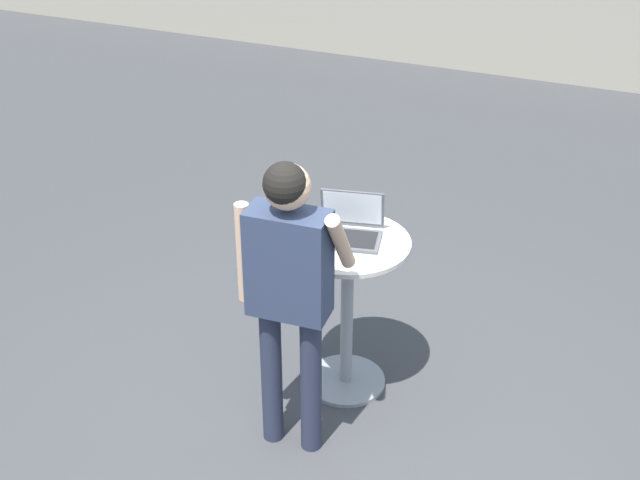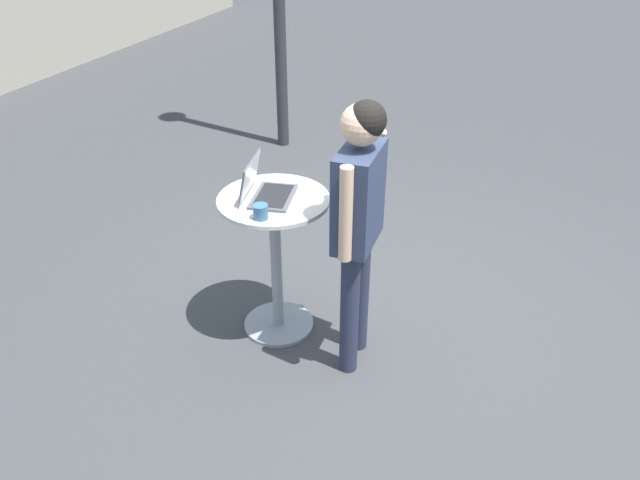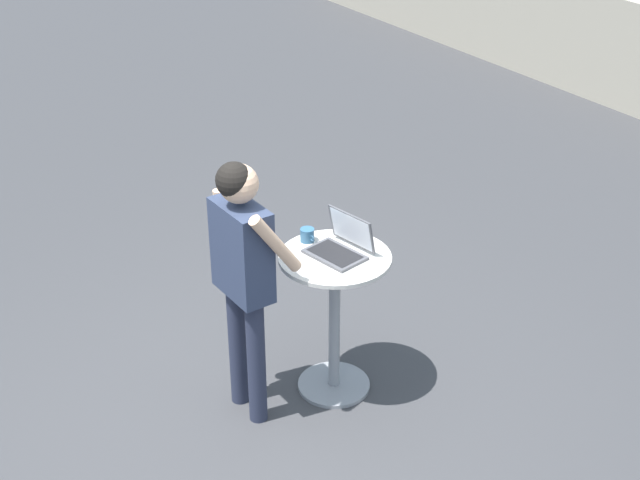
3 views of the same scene
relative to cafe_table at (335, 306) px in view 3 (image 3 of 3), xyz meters
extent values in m
plane|color=#3D3D3F|center=(0.20, -0.73, -0.61)|extent=(50.00, 50.00, 0.00)
cylinder|color=gray|center=(0.00, 0.00, -0.60)|extent=(0.46, 0.46, 0.03)
cylinder|color=gray|center=(0.00, 0.00, -0.13)|extent=(0.07, 0.07, 0.91)
cylinder|color=beige|center=(0.00, 0.00, 0.33)|extent=(0.67, 0.67, 0.02)
cube|color=#515156|center=(0.00, 0.00, 0.36)|extent=(0.38, 0.29, 0.02)
cube|color=black|center=(0.00, 0.00, 0.37)|extent=(0.33, 0.24, 0.00)
cube|color=#515156|center=(-0.03, 0.13, 0.48)|extent=(0.35, 0.12, 0.22)
cube|color=white|center=(-0.03, 0.13, 0.48)|extent=(0.32, 0.11, 0.20)
cylinder|color=#336084|center=(-0.24, -0.04, 0.39)|extent=(0.09, 0.09, 0.08)
torus|color=#336084|center=(-0.19, -0.04, 0.39)|extent=(0.04, 0.01, 0.04)
cylinder|color=#282D42|center=(-0.20, -0.56, -0.19)|extent=(0.11, 0.11, 0.84)
cylinder|color=#282D42|center=(0.01, -0.55, -0.19)|extent=(0.11, 0.11, 0.84)
cube|color=#2D3851|center=(-0.10, -0.56, 0.51)|extent=(0.40, 0.22, 0.56)
sphere|color=#DBAD89|center=(-0.10, -0.56, 0.92)|extent=(0.22, 0.22, 0.22)
sphere|color=black|center=(-0.09, -0.59, 0.95)|extent=(0.20, 0.20, 0.20)
cylinder|color=#DBAD89|center=(-0.33, -0.57, 0.52)|extent=(0.07, 0.07, 0.53)
cylinder|color=#DBAD89|center=(0.13, -0.47, 0.63)|extent=(0.08, 0.32, 0.41)
camera|label=1|loc=(1.37, -3.81, 2.75)|focal=50.00mm
camera|label=2|loc=(-2.91, -1.48, 2.06)|focal=35.00mm
camera|label=3|loc=(3.78, -2.50, 2.95)|focal=50.00mm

